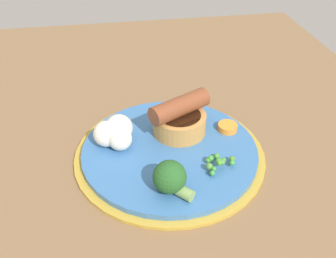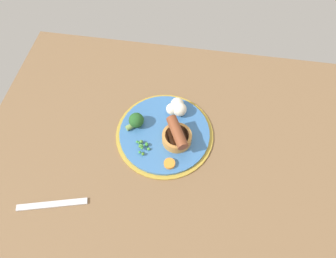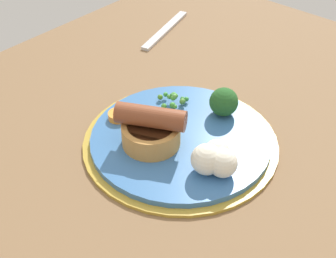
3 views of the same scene
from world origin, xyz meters
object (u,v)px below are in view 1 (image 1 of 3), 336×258
object	(u,v)px
pea_pile	(219,162)
broccoli_floret_near	(171,178)
dinner_plate	(170,152)
carrot_slice_1	(228,127)
sausage_pudding	(179,118)
cauliflower_floret	(115,133)

from	to	relation	value
pea_pile	broccoli_floret_near	xyz separation A→B (cm)	(-3.16, 7.34, 1.13)
broccoli_floret_near	dinner_plate	bearing A→B (deg)	-52.86
carrot_slice_1	sausage_pudding	bearing A→B (deg)	83.13
pea_pile	carrot_slice_1	size ratio (longest dim) A/B	1.48
dinner_plate	pea_pile	bearing A→B (deg)	-132.01
sausage_pudding	pea_pile	bearing A→B (deg)	84.74
pea_pile	carrot_slice_1	xyz separation A→B (cm)	(8.35, -3.86, -0.47)
sausage_pudding	carrot_slice_1	bearing A→B (deg)	145.59
cauliflower_floret	broccoli_floret_near	bearing A→B (deg)	-149.41
dinner_plate	carrot_slice_1	size ratio (longest dim) A/B	9.25
dinner_plate	sausage_pudding	distance (cm)	5.56
broccoli_floret_near	carrot_slice_1	bearing A→B (deg)	-88.12
dinner_plate	sausage_pudding	size ratio (longest dim) A/B	2.84
broccoli_floret_near	cauliflower_floret	bearing A→B (deg)	-13.31
pea_pile	sausage_pudding	bearing A→B (deg)	22.28
sausage_pudding	carrot_slice_1	distance (cm)	7.96
broccoli_floret_near	carrot_slice_1	xyz separation A→B (cm)	(11.52, -11.21, -1.61)
sausage_pudding	pea_pile	xyz separation A→B (cm)	(-9.28, -3.80, -1.49)
pea_pile	cauliflower_floret	distance (cm)	15.94
carrot_slice_1	pea_pile	bearing A→B (deg)	155.19
dinner_plate	broccoli_floret_near	xyz separation A→B (cm)	(-8.56, 1.35, 2.96)
pea_pile	broccoli_floret_near	distance (cm)	8.08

